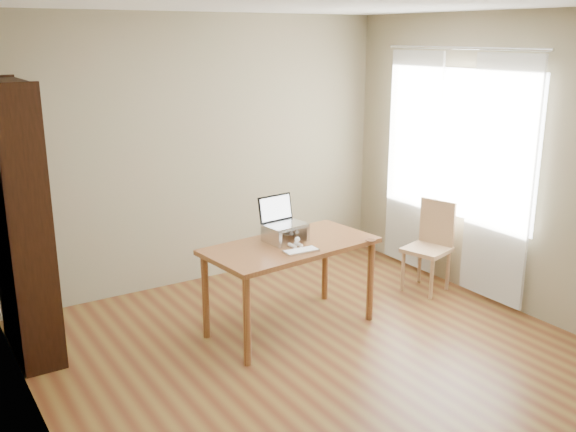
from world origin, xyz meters
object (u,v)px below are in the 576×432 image
at_px(bookshelf, 21,222).
at_px(chair, 432,243).
at_px(desk, 290,255).
at_px(cat, 282,233).
at_px(laptop, 281,217).
at_px(keyboard, 301,251).

xyz_separation_m(bookshelf, chair, (3.53, -0.76, -0.58)).
bearing_deg(desk, cat, 93.17).
relative_size(bookshelf, desk, 1.42).
bearing_deg(laptop, chair, -10.60).
distance_m(laptop, keyboard, 0.40).
relative_size(bookshelf, chair, 2.42).
distance_m(laptop, chair, 1.69).
xyz_separation_m(laptop, keyboard, (-0.04, -0.36, -0.18)).
bearing_deg(chair, cat, 160.53).
relative_size(keyboard, cat, 0.60).
distance_m(desk, cat, 0.20).
height_order(laptop, cat, laptop).
height_order(desk, cat, cat).
distance_m(bookshelf, chair, 3.66).
relative_size(desk, cat, 3.09).
bearing_deg(laptop, cat, -128.22).
height_order(desk, chair, chair).
bearing_deg(laptop, bookshelf, 156.06).
bearing_deg(desk, chair, -5.72).
height_order(laptop, keyboard, laptop).
bearing_deg(keyboard, laptop, 86.47).
bearing_deg(bookshelf, keyboard, -27.80).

